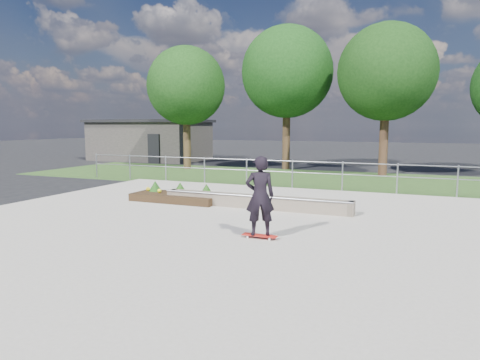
% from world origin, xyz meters
% --- Properties ---
extents(ground, '(120.00, 120.00, 0.00)m').
position_xyz_m(ground, '(0.00, 0.00, 0.00)').
color(ground, black).
rests_on(ground, ground).
extents(grass_verge, '(30.00, 8.00, 0.02)m').
position_xyz_m(grass_verge, '(0.00, 11.00, 0.01)').
color(grass_verge, '#29471C').
rests_on(grass_verge, ground).
extents(concrete_slab, '(15.00, 15.00, 0.06)m').
position_xyz_m(concrete_slab, '(0.00, 0.00, 0.03)').
color(concrete_slab, '#A39C91').
rests_on(concrete_slab, ground).
extents(fence, '(20.06, 0.06, 1.20)m').
position_xyz_m(fence, '(0.00, 7.50, 0.77)').
color(fence, '#989BA0').
rests_on(fence, ground).
extents(building, '(8.40, 5.40, 3.00)m').
position_xyz_m(building, '(-14.00, 18.00, 1.51)').
color(building, '#33302D').
rests_on(building, ground).
extents(tree_far_left, '(4.55, 4.55, 7.15)m').
position_xyz_m(tree_far_left, '(-8.00, 13.00, 4.85)').
color(tree_far_left, '#372716').
rests_on(tree_far_left, ground).
extents(tree_mid_left, '(5.25, 5.25, 8.25)m').
position_xyz_m(tree_mid_left, '(-2.50, 15.00, 5.61)').
color(tree_mid_left, '#332114').
rests_on(tree_mid_left, ground).
extents(tree_mid_right, '(4.90, 4.90, 7.70)m').
position_xyz_m(tree_mid_right, '(3.00, 14.00, 5.23)').
color(tree_mid_right, '#362015').
rests_on(tree_mid_right, ground).
extents(grind_ledge, '(6.00, 0.44, 0.43)m').
position_xyz_m(grind_ledge, '(0.10, 2.89, 0.26)').
color(grind_ledge, '#695B4D').
rests_on(grind_ledge, concrete_slab).
extents(planter_bed, '(3.00, 1.20, 0.61)m').
position_xyz_m(planter_bed, '(-2.74, 3.06, 0.24)').
color(planter_bed, black).
rests_on(planter_bed, concrete_slab).
extents(skateboarder, '(0.80, 0.67, 1.86)m').
position_xyz_m(skateboarder, '(1.47, -0.39, 1.03)').
color(skateboarder, silver).
rests_on(skateboarder, concrete_slab).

